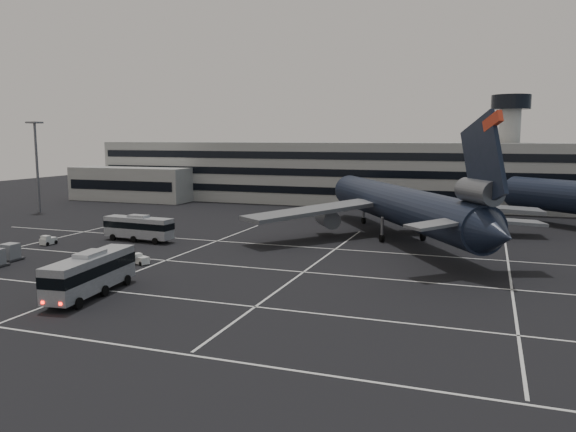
# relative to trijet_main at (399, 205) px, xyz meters

# --- Properties ---
(ground) EXTENTS (260.00, 260.00, 0.00)m
(ground) POSITION_rel_trijet_main_xyz_m (-19.01, -28.21, -5.25)
(ground) COLOR black
(ground) RESTS_ON ground
(lane_markings) EXTENTS (90.00, 55.62, 0.01)m
(lane_markings) POSITION_rel_trijet_main_xyz_m (-18.06, -27.48, -5.24)
(lane_markings) COLOR silver
(lane_markings) RESTS_ON ground
(terminal) EXTENTS (125.00, 26.00, 24.00)m
(terminal) POSITION_rel_trijet_main_xyz_m (-21.96, 42.93, 1.68)
(terminal) COLOR gray
(terminal) RESTS_ON ground
(hills) EXTENTS (352.00, 180.00, 44.00)m
(hills) POSITION_rel_trijet_main_xyz_m (-1.02, 141.79, -17.32)
(hills) COLOR #38332B
(hills) RESTS_ON ground
(lightpole_left) EXTENTS (2.40, 2.40, 18.28)m
(lightpole_left) POSITION_rel_trijet_main_xyz_m (-74.01, 6.79, 6.57)
(lightpole_left) COLOR slate
(lightpole_left) RESTS_ON ground
(trijet_main) EXTENTS (41.51, 51.94, 18.08)m
(trijet_main) POSITION_rel_trijet_main_xyz_m (0.00, 0.00, 0.00)
(trijet_main) COLOR black
(trijet_main) RESTS_ON ground
(bus_near) EXTENTS (4.12, 12.38, 4.29)m
(bus_near) POSITION_rel_trijet_main_xyz_m (-23.36, -40.06, -2.90)
(bus_near) COLOR gray
(bus_near) RESTS_ON ground
(bus_far) EXTENTS (11.11, 3.39, 3.87)m
(bus_far) POSITION_rel_trijet_main_xyz_m (-35.86, -14.02, -3.13)
(bus_far) COLOR gray
(bus_far) RESTS_ON ground
(tug_a) EXTENTS (1.39, 2.23, 1.39)m
(tug_a) POSITION_rel_trijet_main_xyz_m (-46.29, -20.96, -4.63)
(tug_a) COLOR silver
(tug_a) RESTS_ON ground
(tug_b) EXTENTS (2.38, 1.97, 1.33)m
(tug_b) POSITION_rel_trijet_main_xyz_m (-26.63, -27.01, -4.66)
(tug_b) COLOR silver
(tug_b) RESTS_ON ground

